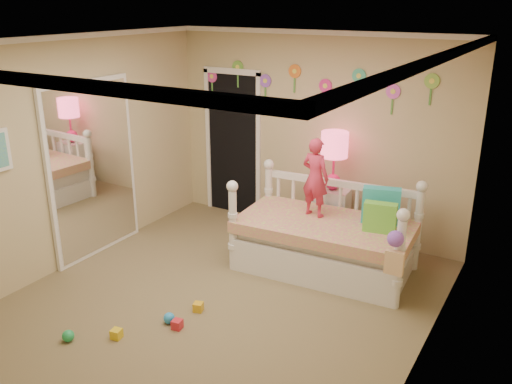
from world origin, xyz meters
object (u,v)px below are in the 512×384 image
Objects in this scene: daybed at (325,226)px; table_lamp at (334,152)px; child at (315,177)px; nightstand at (331,216)px.

daybed is 2.70× the size of table_lamp.
child reaches higher than nightstand.
table_lamp reaches higher than nightstand.
nightstand is 0.84m from table_lamp.
daybed is at bearing 162.51° from child.
nightstand is (-0.23, 0.72, -0.18)m from daybed.
daybed is at bearing -78.30° from nightstand.
child is at bearing -85.98° from table_lamp.
daybed is 1.00m from table_lamp.
child is at bearing 150.39° from daybed.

